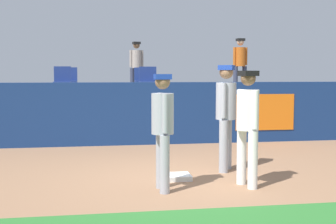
{
  "coord_description": "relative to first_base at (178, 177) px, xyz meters",
  "views": [
    {
      "loc": [
        -1.36,
        -6.87,
        1.69
      ],
      "look_at": [
        -0.09,
        1.09,
        1.0
      ],
      "focal_mm": 47.97,
      "sensor_mm": 36.0,
      "label": 1
    }
  ],
  "objects": [
    {
      "name": "seat_back_left",
      "position": [
        -2.07,
        6.91,
        1.48
      ],
      "size": [
        0.47,
        0.44,
        0.84
      ],
      "color": "#4C4C51",
      "rests_on": "bleacher_platform"
    },
    {
      "name": "bleacher_platform",
      "position": [
        0.09,
        6.24,
        0.48
      ],
      "size": [
        18.0,
        4.8,
        1.04
      ],
      "primitive_type": "cube",
      "color": "#59595E",
      "rests_on": "ground_plane"
    },
    {
      "name": "field_wall",
      "position": [
        0.1,
        3.67,
        0.7
      ],
      "size": [
        18.0,
        0.26,
        1.49
      ],
      "color": "navy",
      "rests_on": "ground_plane"
    },
    {
      "name": "player_runner_visitor",
      "position": [
        -0.34,
        -0.65,
        0.94
      ],
      "size": [
        0.33,
        0.47,
        1.68
      ],
      "rotation": [
        0.0,
        0.0,
        -1.53
      ],
      "color": "#9EA3AD",
      "rests_on": "ground_plane"
    },
    {
      "name": "player_fielder_home",
      "position": [
        0.94,
        -0.6,
        0.96
      ],
      "size": [
        0.4,
        0.57,
        1.73
      ],
      "rotation": [
        0.0,
        0.0,
        -1.34
      ],
      "color": "white",
      "rests_on": "ground_plane"
    },
    {
      "name": "seat_back_center",
      "position": [
        0.13,
        6.91,
        1.47
      ],
      "size": [
        0.45,
        0.44,
        0.84
      ],
      "color": "#4C4C51",
      "rests_on": "bleacher_platform"
    },
    {
      "name": "seat_front_center",
      "position": [
        0.12,
        5.11,
        1.48
      ],
      "size": [
        0.47,
        0.44,
        0.84
      ],
      "color": "#4C4C51",
      "rests_on": "bleacher_platform"
    },
    {
      "name": "ground_plane",
      "position": [
        0.09,
        -0.09,
        -0.04
      ],
      "size": [
        60.0,
        60.0,
        0.0
      ],
      "primitive_type": "plane",
      "color": "#936B4C"
    },
    {
      "name": "first_base",
      "position": [
        0.0,
        0.0,
        0.0
      ],
      "size": [
        0.4,
        0.4,
        0.08
      ],
      "primitive_type": "cube",
      "color": "white",
      "rests_on": "ground_plane"
    },
    {
      "name": "seat_front_left",
      "position": [
        -2.15,
        5.11,
        1.47
      ],
      "size": [
        0.44,
        0.44,
        0.84
      ],
      "color": "#4C4C51",
      "rests_on": "bleacher_platform"
    },
    {
      "name": "player_coach_visitor",
      "position": [
        0.94,
        0.51,
        1.02
      ],
      "size": [
        0.47,
        0.47,
        1.83
      ],
      "rotation": [
        0.0,
        0.0,
        -2.06
      ],
      "color": "#9EA3AD",
      "rests_on": "ground_plane"
    },
    {
      "name": "spectator_hooded",
      "position": [
        3.53,
        7.65,
        2.06
      ],
      "size": [
        0.51,
        0.38,
        1.83
      ],
      "rotation": [
        0.0,
        0.0,
        3.24
      ],
      "color": "#33384C",
      "rests_on": "bleacher_platform"
    },
    {
      "name": "spectator_capped",
      "position": [
        0.06,
        7.9,
        1.98
      ],
      "size": [
        0.47,
        0.38,
        1.69
      ],
      "rotation": [
        0.0,
        0.0,
        3.34
      ],
      "color": "#33384C",
      "rests_on": "bleacher_platform"
    }
  ]
}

